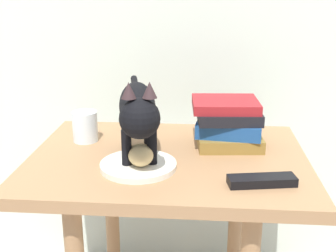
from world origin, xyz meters
name	(u,v)px	position (x,y,z in m)	size (l,w,h in m)	color
side_table	(168,187)	(0.00, 0.00, 0.47)	(0.71, 0.53, 0.56)	#9E724C
plate	(138,165)	(-0.06, -0.09, 0.57)	(0.18, 0.18, 0.01)	silver
bread_roll	(141,155)	(-0.06, -0.10, 0.60)	(0.08, 0.06, 0.05)	#E0BC7A
cat	(138,110)	(-0.07, -0.04, 0.70)	(0.14, 0.47, 0.23)	black
book_stack	(228,123)	(0.16, 0.09, 0.63)	(0.20, 0.16, 0.13)	olive
candle_jar	(85,128)	(-0.24, 0.09, 0.60)	(0.07, 0.07, 0.08)	silver
tv_remote	(262,181)	(0.22, -0.16, 0.57)	(0.15, 0.04, 0.02)	black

